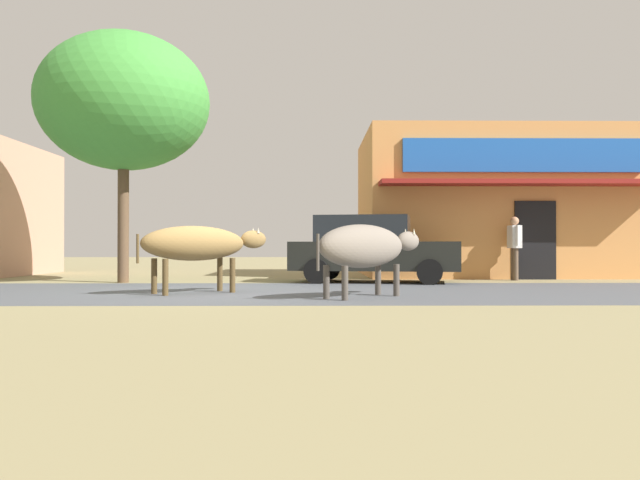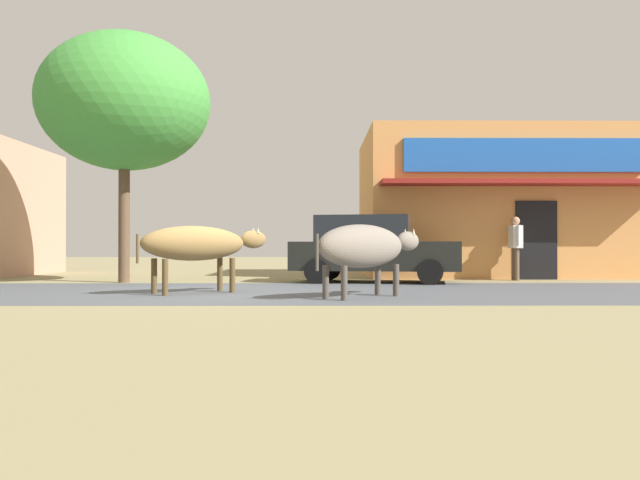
% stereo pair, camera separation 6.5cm
% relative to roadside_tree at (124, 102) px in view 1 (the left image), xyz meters
% --- Properties ---
extents(ground, '(80.00, 80.00, 0.00)m').
position_rel_roadside_tree_xyz_m(ground, '(2.45, -3.33, -4.42)').
color(ground, '#8E8359').
extents(asphalt_road, '(72.00, 6.01, 0.00)m').
position_rel_roadside_tree_xyz_m(asphalt_road, '(2.45, -3.33, -4.41)').
color(asphalt_road, '#4D5157').
rests_on(asphalt_road, ground).
extents(storefront_right_club, '(8.03, 6.33, 4.25)m').
position_rel_roadside_tree_xyz_m(storefront_right_club, '(10.24, 4.09, -2.29)').
color(storefront_right_club, '#D48E4D').
rests_on(storefront_right_club, ground).
extents(roadside_tree, '(4.18, 4.18, 6.10)m').
position_rel_roadside_tree_xyz_m(roadside_tree, '(0.00, 0.00, 0.00)').
color(roadside_tree, brown).
rests_on(roadside_tree, ground).
extents(parked_hatchback_car, '(4.34, 2.51, 1.64)m').
position_rel_roadside_tree_xyz_m(parked_hatchback_car, '(6.10, 0.09, -3.57)').
color(parked_hatchback_car, black).
rests_on(parked_hatchback_car, ground).
extents(cow_near_brown, '(2.44, 1.94, 1.28)m').
position_rel_roadside_tree_xyz_m(cow_near_brown, '(2.43, -3.64, -3.48)').
color(cow_near_brown, olive).
rests_on(cow_near_brown, ground).
extents(cow_far_dark, '(2.18, 2.11, 1.27)m').
position_rel_roadside_tree_xyz_m(cow_far_dark, '(5.54, -4.73, -3.53)').
color(cow_far_dark, gray).
rests_on(cow_far_dark, ground).
extents(pedestrian_by_shop, '(0.29, 0.61, 1.66)m').
position_rel_roadside_tree_xyz_m(pedestrian_by_shop, '(9.91, 0.97, -3.44)').
color(pedestrian_by_shop, brown).
rests_on(pedestrian_by_shop, ground).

